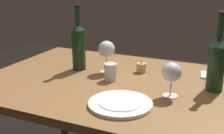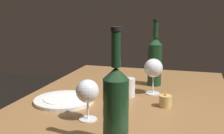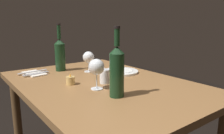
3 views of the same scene
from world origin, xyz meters
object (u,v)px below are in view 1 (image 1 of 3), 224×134
Objects in this scene: wine_glass_left at (172,73)px; wine_bottle at (79,45)px; fork_outer at (210,74)px; folded_napkin at (220,76)px; fork_inner at (215,74)px; dinner_plate at (120,104)px; votive_candle at (141,68)px; wine_bottle_second at (217,63)px; wine_glass_right at (107,50)px; water_tumbler at (111,73)px.

wine_glass_left is 0.44× the size of wine_bottle.
wine_glass_left is at bearing -109.57° from fork_outer.
fork_inner is (-0.03, 0.00, 0.01)m from folded_napkin.
wine_glass_left is 0.25m from dinner_plate.
fork_outer is (-0.03, 0.00, 0.00)m from fork_inner.
dinner_plate is at bearing -132.78° from wine_glass_left.
folded_napkin is at bearing 0.00° from fork_inner.
dinner_plate is at bearing -122.72° from folded_napkin.
wine_bottle is 5.11× the size of votive_candle.
dinner_plate is 1.42× the size of fork_inner.
wine_bottle_second reaches higher than wine_bottle.
wine_glass_left is 0.38m from fork_outer.
wine_glass_left is 0.43× the size of wine_bottle_second.
fork_inner is at bearing 17.19° from wine_glass_right.
wine_glass_left is at bearing -49.48° from votive_candle.
fork_outer is (0.44, 0.26, -0.03)m from water_tumbler.
folded_napkin is at bearing 0.00° from fork_outer.
wine_glass_left is 2.24× the size of votive_candle.
wine_glass_right is 0.59m from folded_napkin.
water_tumbler is 0.51m from fork_outer.
wine_bottle is 0.35m from votive_candle.
votive_candle reaches higher than fork_outer.
wine_bottle_second reaches higher than fork_outer.
wine_glass_right is at bearing -162.81° from fork_inner.
wine_bottle is 1.69× the size of folded_napkin.
wine_glass_right is at bearing -162.01° from fork_outer.
wine_glass_right is (-0.38, 0.18, 0.02)m from wine_glass_left.
fork_inner is (-0.01, 0.19, -0.12)m from wine_bottle_second.
fork_outer is at bearing 17.99° from wine_glass_right.
wine_bottle_second reaches higher than folded_napkin.
wine_bottle_second is at bearing 43.00° from wine_glass_left.
wine_glass_right is 0.54m from wine_bottle_second.
folded_napkin is (0.49, 0.26, -0.03)m from water_tumbler.
fork_outer is at bearing 101.10° from wine_bottle_second.
wine_bottle is 1.34× the size of dinner_plate.
wine_glass_left is at bearing -25.02° from wine_glass_right.
folded_napkin is at bearing 86.45° from wine_bottle_second.
dinner_plate is at bearing -134.83° from wine_bottle_second.
fork_inner and fork_outer have the same top height.
dinner_plate is 1.27× the size of folded_napkin.
wine_bottle_second is 0.49m from water_tumbler.
wine_bottle_second reaches higher than fork_inner.
wine_glass_right is 0.57m from fork_inner.
dinner_plate is at bearing -57.21° from wine_glass_right.
votive_candle is (-0.22, 0.25, -0.08)m from wine_glass_left.
wine_glass_right is 2.50× the size of votive_candle.
wine_glass_right is 0.54m from fork_outer.
wine_bottle reaches higher than wine_glass_left.
fork_inner is (0.30, 0.51, 0.00)m from dinner_plate.
wine_glass_left is 0.33m from water_tumbler.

